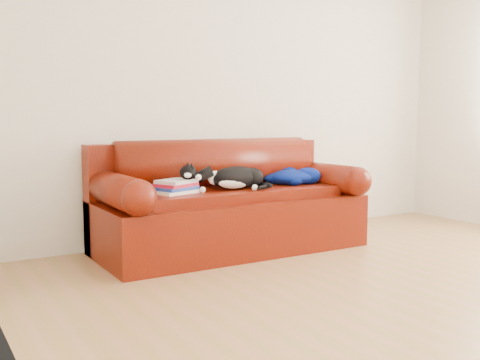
# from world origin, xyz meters

# --- Properties ---
(ground) EXTENTS (4.50, 4.50, 0.00)m
(ground) POSITION_xyz_m (0.00, 0.00, 0.00)
(ground) COLOR olive
(ground) RESTS_ON ground
(room_shell) EXTENTS (4.52, 4.02, 2.61)m
(room_shell) POSITION_xyz_m (0.12, 0.02, 1.67)
(room_shell) COLOR beige
(room_shell) RESTS_ON ground
(sofa_base) EXTENTS (2.10, 0.90, 0.50)m
(sofa_base) POSITION_xyz_m (-0.42, 1.49, 0.24)
(sofa_base) COLOR #370302
(sofa_base) RESTS_ON ground
(sofa_back) EXTENTS (2.10, 1.01, 0.88)m
(sofa_back) POSITION_xyz_m (-0.42, 1.74, 0.54)
(sofa_back) COLOR #370302
(sofa_back) RESTS_ON ground
(book_stack) EXTENTS (0.35, 0.30, 0.10)m
(book_stack) POSITION_xyz_m (-0.92, 1.43, 0.55)
(book_stack) COLOR white
(book_stack) RESTS_ON sofa_base
(cat) EXTENTS (0.59, 0.35, 0.22)m
(cat) POSITION_xyz_m (-0.43, 1.40, 0.59)
(cat) COLOR black
(cat) RESTS_ON sofa_base
(blanket) EXTENTS (0.46, 0.38, 0.14)m
(blanket) POSITION_xyz_m (0.17, 1.48, 0.56)
(blanket) COLOR #020D49
(blanket) RESTS_ON sofa_base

